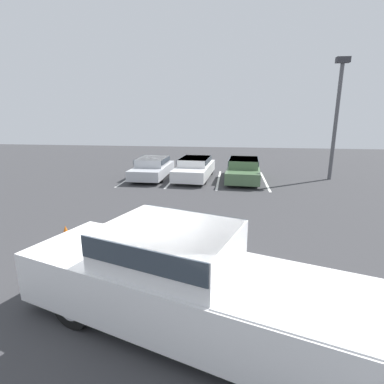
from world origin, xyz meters
TOP-DOWN VIEW (x-y plane):
  - ground_plane at (0.00, 0.00)m, footprint 60.00×60.00m
  - stall_stripe_a at (-4.14, 11.95)m, footprint 0.12×5.20m
  - stall_stripe_b at (-1.50, 11.95)m, footprint 0.12×5.20m
  - stall_stripe_c at (1.14, 11.95)m, footprint 0.12×5.20m
  - stall_stripe_d at (3.78, 11.95)m, footprint 0.12×5.20m
  - pickup_truck at (1.12, -0.66)m, footprint 6.43×3.75m
  - parked_sedan_a at (-2.80, 11.97)m, footprint 1.85×4.25m
  - parked_sedan_b at (-0.29, 12.17)m, footprint 2.11×4.82m
  - parked_sedan_c at (2.54, 12.04)m, footprint 2.05×4.69m
  - light_post at (7.57, 12.92)m, footprint 0.70×0.36m
  - traffic_cone at (-3.03, 2.64)m, footprint 0.43×0.43m

SIDE VIEW (x-z plane):
  - ground_plane at x=0.00m, z-range 0.00..0.00m
  - stall_stripe_a at x=-4.14m, z-range 0.00..0.01m
  - stall_stripe_b at x=-1.50m, z-range 0.00..0.01m
  - stall_stripe_c at x=1.14m, z-range 0.00..0.01m
  - stall_stripe_d at x=3.78m, z-range 0.00..0.01m
  - traffic_cone at x=-3.03m, z-range -0.02..0.45m
  - parked_sedan_a at x=-2.80m, z-range 0.04..1.24m
  - parked_sedan_b at x=-0.29m, z-range 0.04..1.26m
  - parked_sedan_c at x=2.54m, z-range 0.04..1.28m
  - pickup_truck at x=1.12m, z-range -0.01..1.85m
  - light_post at x=7.57m, z-range 0.57..7.23m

